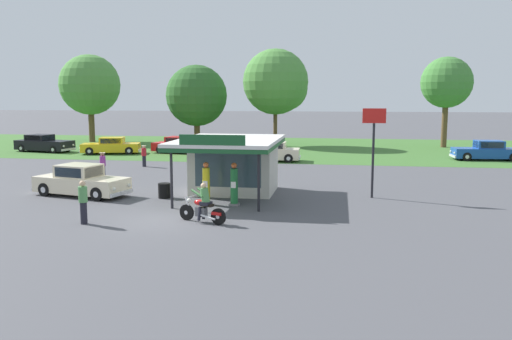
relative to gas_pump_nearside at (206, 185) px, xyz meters
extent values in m
plane|color=#4C4C51|center=(-0.81, -2.99, -0.89)|extent=(300.00, 300.00, 0.00)
cube|color=#3D6B2D|center=(-0.81, 27.01, -0.89)|extent=(120.00, 24.00, 0.01)
cube|color=beige|center=(0.65, 3.36, 0.45)|extent=(4.06, 3.42, 2.69)
cube|color=#384C56|center=(0.65, 1.67, 0.51)|extent=(3.25, 0.05, 1.72)
cube|color=silver|center=(0.65, 1.94, 1.88)|extent=(4.76, 6.77, 0.16)
cube|color=#195128|center=(0.65, 1.94, 1.70)|extent=(4.76, 6.77, 0.18)
cube|color=#195128|center=(0.65, -1.42, 2.18)|extent=(2.84, 0.08, 0.44)
cylinder|color=black|center=(2.58, -1.05, 0.45)|extent=(0.12, 0.12, 2.69)
cylinder|color=black|center=(-1.28, -1.05, 0.45)|extent=(0.12, 0.12, 2.69)
cube|color=slate|center=(0.00, 0.00, -0.84)|extent=(0.44, 0.44, 0.10)
cylinder|color=yellow|center=(0.00, 0.00, 0.00)|extent=(0.34, 0.34, 1.58)
cube|color=white|center=(0.00, -0.18, 0.08)|extent=(0.22, 0.02, 0.28)
sphere|color=orange|center=(0.00, 0.00, 0.93)|extent=(0.26, 0.26, 0.26)
cube|color=slate|center=(1.30, 0.00, -0.84)|extent=(0.44, 0.44, 0.10)
cylinder|color=#1E6B33|center=(1.30, 0.00, 0.00)|extent=(0.34, 0.34, 1.58)
cube|color=white|center=(1.30, -0.18, 0.08)|extent=(0.22, 0.02, 0.28)
sphere|color=orange|center=(1.30, 0.00, 0.93)|extent=(0.26, 0.26, 0.26)
cylinder|color=black|center=(0.00, -3.10, -0.57)|extent=(0.63, 0.32, 0.64)
cylinder|color=silver|center=(0.00, -3.10, -0.57)|extent=(0.19, 0.17, 0.16)
cylinder|color=black|center=(1.41, -3.64, -0.57)|extent=(0.63, 0.32, 0.64)
cylinder|color=silver|center=(1.41, -3.64, -0.57)|extent=(0.19, 0.17, 0.16)
ellipsoid|color=#B21414|center=(0.61, -3.33, -0.11)|extent=(0.61, 0.42, 0.24)
cube|color=#59595E|center=(0.66, -3.35, -0.47)|extent=(0.50, 0.38, 0.36)
cube|color=black|center=(0.94, -3.46, -0.17)|extent=(0.54, 0.41, 0.10)
cylinder|color=silver|center=(0.09, -3.13, -0.29)|extent=(0.37, 0.20, 0.71)
cylinder|color=silver|center=(0.20, -3.18, 0.09)|extent=(0.28, 0.67, 0.04)
sphere|color=silver|center=(0.11, -3.14, -0.07)|extent=(0.16, 0.16, 0.16)
cube|color=#B21414|center=(1.37, -3.62, -0.45)|extent=(0.48, 0.32, 0.12)
cylinder|color=silver|center=(0.98, -3.62, -0.61)|extent=(0.69, 0.32, 0.18)
cube|color=black|center=(0.87, -3.43, -0.11)|extent=(0.49, 0.46, 0.14)
cylinder|color=black|center=(0.63, -3.51, -0.51)|extent=(0.19, 0.26, 0.56)
cylinder|color=black|center=(0.74, -3.21, -0.51)|extent=(0.19, 0.26, 0.56)
cylinder|color=#4C8C4C|center=(0.84, -3.42, 0.20)|extent=(0.50, 0.44, 0.60)
sphere|color=tan|center=(0.78, -3.40, 0.58)|extent=(0.22, 0.22, 0.22)
cylinder|color=#4C8C4C|center=(0.54, -3.52, 0.28)|extent=(0.53, 0.27, 0.31)
cylinder|color=#4C8C4C|center=(0.68, -3.14, 0.28)|extent=(0.53, 0.27, 0.31)
cube|color=beige|center=(-6.64, 1.12, -0.33)|extent=(5.00, 2.82, 0.76)
cube|color=beige|center=(-6.77, 1.15, 0.35)|extent=(2.20, 1.95, 0.61)
cube|color=#283847|center=(-5.87, 0.93, 0.35)|extent=(0.36, 1.35, 0.49)
cube|color=#283847|center=(-6.59, 1.89, 0.35)|extent=(1.57, 0.41, 0.47)
cube|color=#283847|center=(-6.95, 0.41, 0.35)|extent=(1.57, 0.41, 0.47)
cube|color=silver|center=(-4.32, 0.56, -0.59)|extent=(0.51, 1.66, 0.18)
cube|color=silver|center=(-8.97, 1.68, -0.59)|extent=(0.51, 1.66, 0.18)
sphere|color=white|center=(-4.18, 1.11, -0.29)|extent=(0.18, 0.18, 0.18)
sphere|color=white|center=(-4.44, 0.01, -0.29)|extent=(0.18, 0.18, 0.18)
cylinder|color=black|center=(-4.89, 1.54, -0.56)|extent=(0.69, 0.35, 0.66)
cylinder|color=silver|center=(-4.89, 1.54, -0.56)|extent=(0.34, 0.28, 0.30)
cylinder|color=black|center=(-5.27, -0.05, -0.56)|extent=(0.69, 0.35, 0.66)
cylinder|color=silver|center=(-5.27, -0.05, -0.56)|extent=(0.34, 0.28, 0.30)
cylinder|color=black|center=(-8.01, 2.29, -0.56)|extent=(0.69, 0.35, 0.66)
cylinder|color=silver|center=(-8.01, 2.29, -0.56)|extent=(0.34, 0.28, 0.30)
cylinder|color=black|center=(-8.39, 0.70, -0.56)|extent=(0.69, 0.35, 0.66)
cylinder|color=silver|center=(-8.39, 0.70, -0.56)|extent=(0.34, 0.28, 0.30)
cube|color=#19479E|center=(17.17, 19.76, -0.34)|extent=(5.11, 2.07, 0.74)
cube|color=#19479E|center=(17.30, 19.77, 0.32)|extent=(2.07, 1.67, 0.59)
cube|color=#283847|center=(16.34, 19.71, 0.32)|extent=(0.13, 1.37, 0.47)
cube|color=#283847|center=(17.35, 19.02, 0.32)|extent=(1.67, 0.14, 0.45)
cube|color=#283847|center=(17.25, 20.53, 0.32)|extent=(1.67, 0.14, 0.45)
cube|color=silver|center=(14.64, 19.60, -0.59)|extent=(0.23, 1.67, 0.18)
sphere|color=white|center=(14.67, 19.04, -0.31)|extent=(0.18, 0.18, 0.18)
sphere|color=white|center=(14.59, 20.16, -0.31)|extent=(0.18, 0.18, 0.18)
cylinder|color=black|center=(15.52, 18.84, -0.56)|extent=(0.67, 0.24, 0.66)
cylinder|color=silver|center=(15.52, 18.84, -0.56)|extent=(0.31, 0.24, 0.30)
cylinder|color=black|center=(15.42, 20.47, -0.56)|extent=(0.67, 0.24, 0.66)
cylinder|color=silver|center=(15.42, 20.47, -0.56)|extent=(0.31, 0.24, 0.30)
cylinder|color=black|center=(18.82, 20.69, -0.56)|extent=(0.67, 0.24, 0.66)
cylinder|color=silver|center=(18.82, 20.69, -0.56)|extent=(0.31, 0.24, 0.30)
cube|color=beige|center=(0.61, 16.47, -0.32)|extent=(4.72, 1.98, 0.78)
cube|color=beige|center=(0.94, 16.48, 0.32)|extent=(2.00, 1.69, 0.50)
cube|color=#283847|center=(-0.02, 16.46, 0.32)|extent=(0.08, 1.45, 0.40)
cube|color=#283847|center=(0.96, 15.68, 0.32)|extent=(1.66, 0.07, 0.38)
cube|color=#283847|center=(0.92, 17.29, 0.32)|extent=(1.66, 0.07, 0.38)
cube|color=silver|center=(-1.76, 16.41, -0.59)|extent=(0.17, 1.77, 0.18)
cube|color=silver|center=(2.98, 16.54, -0.59)|extent=(0.17, 1.77, 0.18)
sphere|color=white|center=(-1.75, 15.82, -0.28)|extent=(0.18, 0.18, 0.18)
sphere|color=white|center=(-1.78, 17.01, -0.28)|extent=(0.18, 0.18, 0.18)
cylinder|color=black|center=(-0.96, 15.56, -0.56)|extent=(0.66, 0.22, 0.66)
cylinder|color=silver|center=(-0.96, 15.56, -0.56)|extent=(0.30, 0.23, 0.30)
cylinder|color=black|center=(-1.00, 17.30, -0.56)|extent=(0.66, 0.22, 0.66)
cylinder|color=silver|center=(-1.00, 17.30, -0.56)|extent=(0.30, 0.23, 0.30)
cylinder|color=black|center=(2.22, 15.64, -0.56)|extent=(0.66, 0.22, 0.66)
cylinder|color=silver|center=(2.22, 15.64, -0.56)|extent=(0.30, 0.23, 0.30)
cylinder|color=black|center=(2.18, 17.39, -0.56)|extent=(0.66, 0.22, 0.66)
cylinder|color=silver|center=(2.18, 17.39, -0.56)|extent=(0.30, 0.23, 0.30)
cube|color=gold|center=(-13.40, 19.41, -0.36)|extent=(5.12, 3.06, 0.71)
cube|color=gold|center=(-13.28, 19.44, 0.26)|extent=(2.32, 2.11, 0.52)
cube|color=#283847|center=(-14.21, 19.20, 0.26)|extent=(0.42, 1.44, 0.42)
cube|color=#283847|center=(-13.07, 18.65, 0.26)|extent=(1.62, 0.46, 0.39)
cube|color=#283847|center=(-13.50, 20.23, 0.26)|extent=(1.62, 0.46, 0.39)
cube|color=silver|center=(-15.75, 18.79, -0.59)|extent=(0.58, 1.77, 0.18)
cube|color=silver|center=(-11.06, 20.03, -0.59)|extent=(0.58, 1.77, 0.18)
sphere|color=white|center=(-15.60, 18.20, -0.32)|extent=(0.18, 0.18, 0.18)
sphere|color=white|center=(-15.91, 19.37, -0.32)|extent=(0.18, 0.18, 0.18)
cylinder|color=black|center=(-14.75, 18.13, -0.56)|extent=(0.69, 0.36, 0.66)
cylinder|color=silver|center=(-14.75, 18.13, -0.56)|extent=(0.34, 0.29, 0.30)
cylinder|color=black|center=(-15.20, 19.85, -0.56)|extent=(0.69, 0.36, 0.66)
cylinder|color=silver|center=(-15.20, 19.85, -0.56)|extent=(0.34, 0.29, 0.30)
cylinder|color=black|center=(-11.60, 18.97, -0.56)|extent=(0.69, 0.36, 0.66)
cylinder|color=silver|center=(-11.60, 18.97, -0.56)|extent=(0.34, 0.29, 0.30)
cylinder|color=black|center=(-12.05, 20.69, -0.56)|extent=(0.69, 0.36, 0.66)
cylinder|color=silver|center=(-12.05, 20.69, -0.56)|extent=(0.34, 0.29, 0.30)
cube|color=red|center=(-7.44, 20.74, -0.35)|extent=(5.41, 2.68, 0.72)
cube|color=red|center=(-7.78, 20.80, 0.27)|extent=(2.28, 1.93, 0.52)
cube|color=#283847|center=(-6.79, 20.62, 0.27)|extent=(0.28, 1.40, 0.42)
cube|color=#283847|center=(-7.64, 21.57, 0.27)|extent=(1.71, 0.33, 0.40)
cube|color=#283847|center=(-7.91, 20.02, 0.27)|extent=(1.71, 0.33, 0.40)
cube|color=silver|center=(-4.87, 20.29, -0.59)|extent=(0.41, 1.72, 0.18)
cube|color=silver|center=(-10.02, 21.19, -0.59)|extent=(0.41, 1.72, 0.18)
sphere|color=white|center=(-4.76, 20.86, -0.31)|extent=(0.18, 0.18, 0.18)
sphere|color=white|center=(-4.96, 19.71, -0.31)|extent=(0.18, 0.18, 0.18)
cylinder|color=black|center=(-5.57, 21.27, -0.56)|extent=(0.68, 0.31, 0.66)
cylinder|color=silver|center=(-5.57, 21.27, -0.56)|extent=(0.33, 0.27, 0.30)
cylinder|color=black|center=(-5.86, 19.60, -0.56)|extent=(0.68, 0.31, 0.66)
cylinder|color=silver|center=(-5.86, 19.60, -0.56)|extent=(0.33, 0.27, 0.30)
cylinder|color=black|center=(-9.03, 21.88, -0.56)|extent=(0.68, 0.31, 0.66)
cylinder|color=silver|center=(-9.03, 21.88, -0.56)|extent=(0.33, 0.27, 0.30)
cylinder|color=black|center=(-9.32, 20.20, -0.56)|extent=(0.68, 0.31, 0.66)
cylinder|color=silver|center=(-9.32, 20.20, -0.56)|extent=(0.33, 0.27, 0.30)
cube|color=black|center=(-19.95, 20.07, -0.30)|extent=(5.44, 2.90, 0.83)
cube|color=black|center=(-20.45, 20.17, 0.37)|extent=(2.27, 2.05, 0.50)
cube|color=#283847|center=(-19.50, 19.98, 0.37)|extent=(0.34, 1.47, 0.40)
cube|color=#283847|center=(-20.29, 20.98, 0.37)|extent=(1.65, 0.36, 0.38)
cube|color=#283847|center=(-20.62, 19.36, 0.37)|extent=(1.65, 0.36, 0.38)
cube|color=silver|center=(-17.39, 19.55, -0.59)|extent=(0.48, 1.81, 0.18)
cube|color=silver|center=(-22.51, 20.59, -0.59)|extent=(0.48, 1.81, 0.18)
sphere|color=white|center=(-17.26, 20.15, -0.26)|extent=(0.18, 0.18, 0.18)
sphere|color=white|center=(-17.50, 18.95, -0.26)|extent=(0.18, 0.18, 0.18)
cylinder|color=black|center=(-18.05, 20.60, -0.56)|extent=(0.69, 0.33, 0.66)
cylinder|color=silver|center=(-18.05, 20.60, -0.56)|extent=(0.33, 0.27, 0.30)
cylinder|color=black|center=(-18.41, 18.84, -0.56)|extent=(0.69, 0.33, 0.66)
cylinder|color=silver|center=(-18.41, 18.84, -0.56)|extent=(0.33, 0.27, 0.30)
cylinder|color=black|center=(-21.49, 21.30, -0.56)|extent=(0.69, 0.33, 0.66)
cylinder|color=silver|center=(-21.49, 21.30, -0.56)|extent=(0.33, 0.27, 0.30)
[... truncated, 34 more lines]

